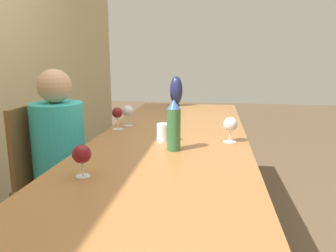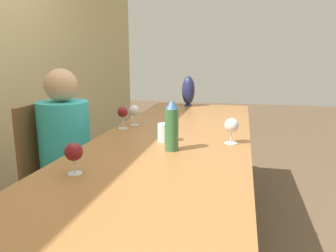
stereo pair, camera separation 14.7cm
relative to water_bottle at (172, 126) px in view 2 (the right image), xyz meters
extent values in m
cube|color=#936033|center=(0.06, 0.05, -0.15)|extent=(3.15, 0.89, 0.04)
cylinder|color=#936033|center=(1.54, -0.30, -0.53)|extent=(0.07, 0.07, 0.72)
cylinder|color=#936033|center=(1.54, 0.39, -0.53)|extent=(0.07, 0.07, 0.72)
cylinder|color=#336638|center=(0.00, 0.00, -0.02)|extent=(0.07, 0.07, 0.22)
cone|color=#33599E|center=(0.00, 0.00, 0.11)|extent=(0.06, 0.06, 0.05)
cylinder|color=silver|center=(0.17, 0.08, -0.08)|extent=(0.08, 0.08, 0.10)
cylinder|color=#1E234C|center=(1.49, 0.16, -0.12)|extent=(0.07, 0.07, 0.01)
ellipsoid|color=#1E234C|center=(1.49, 0.16, 0.02)|extent=(0.12, 0.12, 0.27)
cylinder|color=silver|center=(-0.42, 0.32, -0.13)|extent=(0.06, 0.06, 0.00)
cylinder|color=silver|center=(-0.42, 0.32, -0.10)|extent=(0.01, 0.01, 0.06)
sphere|color=maroon|center=(-0.42, 0.32, -0.03)|extent=(0.08, 0.08, 0.08)
cylinder|color=silver|center=(0.54, 0.38, -0.13)|extent=(0.07, 0.07, 0.00)
cylinder|color=silver|center=(0.54, 0.38, -0.09)|extent=(0.01, 0.01, 0.07)
sphere|color=silver|center=(0.54, 0.38, -0.02)|extent=(0.08, 0.08, 0.08)
cylinder|color=silver|center=(0.43, 0.42, -0.13)|extent=(0.07, 0.07, 0.00)
cylinder|color=silver|center=(0.43, 0.42, -0.09)|extent=(0.01, 0.01, 0.08)
sphere|color=maroon|center=(0.43, 0.42, -0.02)|extent=(0.07, 0.07, 0.07)
cylinder|color=silver|center=(0.20, -0.29, -0.13)|extent=(0.07, 0.07, 0.00)
cylinder|color=silver|center=(0.20, -0.29, -0.09)|extent=(0.01, 0.01, 0.07)
sphere|color=silver|center=(0.20, -0.29, -0.03)|extent=(0.08, 0.08, 0.08)
cube|color=brown|center=(0.25, 0.76, -0.46)|extent=(0.44, 0.44, 0.04)
cube|color=brown|center=(0.25, 0.96, -0.20)|extent=(0.40, 0.03, 0.49)
cylinder|color=brown|center=(0.06, 0.57, -0.68)|extent=(0.04, 0.04, 0.41)
cylinder|color=brown|center=(0.44, 0.57, -0.68)|extent=(0.04, 0.04, 0.41)
cylinder|color=brown|center=(0.06, 0.95, -0.68)|extent=(0.04, 0.04, 0.41)
cylinder|color=brown|center=(0.44, 0.95, -0.68)|extent=(0.04, 0.04, 0.41)
cube|color=#2D2D38|center=(0.25, 0.70, -0.66)|extent=(0.24, 0.18, 0.45)
cylinder|color=#33B7BC|center=(0.25, 0.76, -0.19)|extent=(0.32, 0.32, 0.51)
sphere|color=tan|center=(0.25, 0.76, 0.17)|extent=(0.21, 0.21, 0.21)
camera|label=1|loc=(-1.61, -0.20, 0.35)|focal=35.00mm
camera|label=2|loc=(-1.59, -0.34, 0.35)|focal=35.00mm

